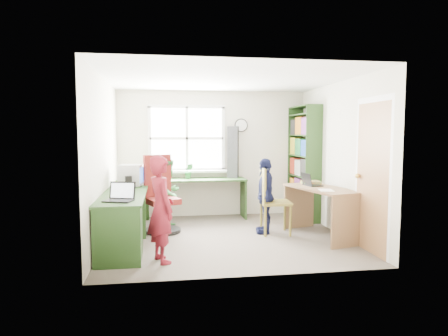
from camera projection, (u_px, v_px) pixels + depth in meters
name	position (u px, v px, depth m)	size (l,w,h in m)	color
room	(226.00, 158.00, 6.13)	(3.64, 3.44, 2.44)	#4F463E
l_desk	(138.00, 214.00, 5.62)	(2.38, 2.95, 0.75)	#234019
right_desk	(322.00, 201.00, 6.14)	(0.89, 1.43, 0.76)	brown
bookshelf	(304.00, 165.00, 7.46)	(0.30, 1.02, 2.10)	#234019
swivel_chair	(161.00, 199.00, 6.48)	(0.74, 0.74, 1.24)	black
wooden_chair	(271.00, 198.00, 6.32)	(0.49, 0.49, 1.05)	olive
crt_monitor	(131.00, 175.00, 6.38)	(0.39, 0.36, 0.35)	#B0B0B4
laptop_left	(120.00, 196.00, 5.02)	(0.41, 0.37, 0.23)	black
laptop_right	(310.00, 183.00, 6.34)	(0.29, 0.33, 0.21)	black
speaker_a	(128.00, 182.00, 6.10)	(0.11, 0.11, 0.20)	black
speaker_b	(134.00, 178.00, 6.69)	(0.11, 0.11, 0.20)	black
cd_tower	(233.00, 152.00, 7.58)	(0.24, 0.23, 0.98)	black
game_box	(311.00, 183.00, 6.53)	(0.31, 0.31, 0.06)	red
paper_a	(125.00, 194.00, 5.53)	(0.22, 0.29, 0.00)	white
paper_b	(326.00, 190.00, 5.84)	(0.25, 0.32, 0.00)	white
potted_plant	(189.00, 171.00, 7.44)	(0.16, 0.13, 0.29)	#2D7039
person_red	(161.00, 209.00, 4.93)	(0.48, 0.32, 1.33)	maroon
person_green	(168.00, 193.00, 6.76)	(0.57, 0.45, 1.18)	#2B6C30
person_navy	(265.00, 196.00, 6.38)	(0.70, 0.29, 1.20)	#13173B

